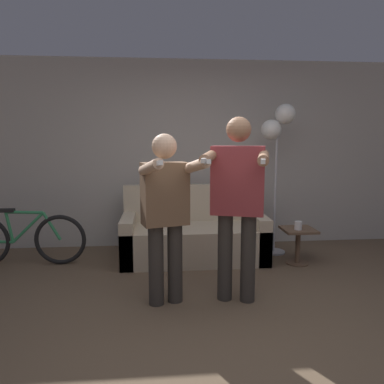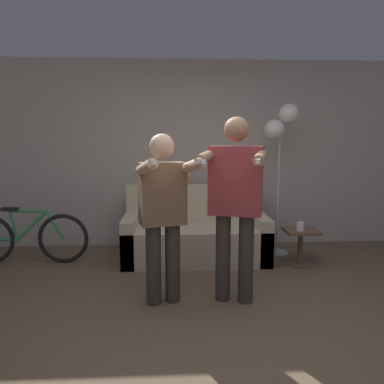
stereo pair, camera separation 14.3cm
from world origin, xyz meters
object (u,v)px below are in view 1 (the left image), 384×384
(floor_lamp, at_px, (278,131))
(bicycle, at_px, (22,239))
(person_left, at_px, (166,208))
(cat, at_px, (174,180))
(couch, at_px, (193,236))
(person_right, at_px, (237,196))
(cup, at_px, (298,226))
(side_table, at_px, (298,239))

(floor_lamp, relative_size, bicycle, 1.31)
(person_left, height_order, floor_lamp, floor_lamp)
(cat, bearing_deg, couch, -52.53)
(couch, height_order, person_right, person_right)
(floor_lamp, height_order, cup, floor_lamp)
(person_right, bearing_deg, cat, 124.30)
(person_left, xyz_separation_m, floor_lamp, (1.48, 1.44, 0.71))
(floor_lamp, distance_m, side_table, 1.39)
(couch, xyz_separation_m, cat, (-0.23, 0.31, 0.69))
(person_right, bearing_deg, bicycle, 169.32)
(floor_lamp, xyz_separation_m, side_table, (0.14, -0.47, -1.30))
(side_table, distance_m, bicycle, 3.34)
(cat, height_order, bicycle, cat)
(couch, xyz_separation_m, bicycle, (-2.08, -0.09, 0.04))
(side_table, bearing_deg, cat, 156.84)
(person_right, relative_size, side_table, 3.90)
(person_left, relative_size, floor_lamp, 0.80)
(person_right, bearing_deg, person_left, -163.17)
(couch, xyz_separation_m, cup, (1.22, -0.38, 0.20))
(cup, xyz_separation_m, bicycle, (-3.30, 0.30, -0.17))
(cup, bearing_deg, floor_lamp, 102.59)
(person_left, distance_m, cat, 1.62)
(person_right, distance_m, side_table, 1.54)
(cup, height_order, bicycle, bicycle)
(floor_lamp, bearing_deg, person_right, -119.89)
(couch, bearing_deg, side_table, -14.78)
(person_right, relative_size, cup, 17.01)
(person_right, relative_size, floor_lamp, 0.88)
(couch, relative_size, bicycle, 1.19)
(side_table, bearing_deg, cup, -116.51)
(bicycle, bearing_deg, person_left, -35.53)
(cat, bearing_deg, bicycle, -167.99)
(bicycle, bearing_deg, cup, -5.15)
(floor_lamp, bearing_deg, side_table, -72.92)
(person_left, xyz_separation_m, bicycle, (-1.70, 1.22, -0.58))
(person_left, height_order, bicycle, person_left)
(floor_lamp, bearing_deg, couch, -172.84)
(person_right, xyz_separation_m, side_table, (0.97, 0.97, -0.69))
(person_right, height_order, side_table, person_right)
(person_left, bearing_deg, side_table, 15.42)
(couch, bearing_deg, cat, 127.47)
(person_left, height_order, cat, person_left)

